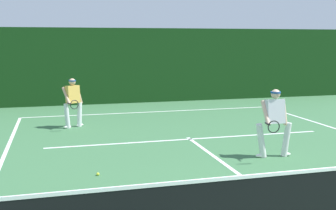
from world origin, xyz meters
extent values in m
cube|color=white|center=(0.00, 11.05, 0.00)|extent=(9.98, 0.10, 0.01)
cube|color=white|center=(0.00, 6.20, 0.00)|extent=(8.13, 0.10, 0.01)
cube|color=white|center=(0.00, 3.20, 0.00)|extent=(0.10, 6.40, 0.01)
cube|color=black|center=(0.00, 0.00, 0.47)|extent=(10.76, 0.02, 0.94)
cube|color=white|center=(0.00, 0.00, 0.97)|extent=(10.76, 0.03, 0.05)
cylinder|color=silver|center=(1.71, 3.87, 0.42)|extent=(0.26, 0.17, 0.85)
cylinder|color=silver|center=(1.07, 3.93, 0.42)|extent=(0.30, 0.17, 0.85)
ellipsoid|color=white|center=(1.71, 3.87, 0.04)|extent=(0.27, 0.13, 0.09)
ellipsoid|color=white|center=(1.07, 3.93, 0.04)|extent=(0.27, 0.13, 0.09)
cube|color=silver|center=(1.39, 3.90, 1.13)|extent=(0.45, 0.35, 0.61)
cylinder|color=beige|center=(1.63, 3.88, 1.10)|extent=(0.20, 0.11, 0.65)
cylinder|color=beige|center=(1.15, 3.92, 1.10)|extent=(0.14, 0.47, 0.57)
sphere|color=beige|center=(1.39, 3.90, 1.55)|extent=(0.22, 0.22, 0.22)
cylinder|color=#19478C|center=(1.39, 3.90, 1.59)|extent=(0.26, 0.26, 0.04)
cylinder|color=black|center=(1.08, 3.67, 0.88)|extent=(0.05, 0.26, 0.03)
torus|color=black|center=(1.05, 3.33, 0.88)|extent=(0.29, 0.05, 0.29)
cylinder|color=silver|center=(-2.96, 8.90, 0.40)|extent=(0.23, 0.21, 0.81)
cylinder|color=silver|center=(-3.37, 8.69, 0.40)|extent=(0.25, 0.22, 0.82)
ellipsoid|color=white|center=(-2.96, 8.90, 0.04)|extent=(0.28, 0.22, 0.09)
ellipsoid|color=white|center=(-3.37, 8.69, 0.04)|extent=(0.28, 0.22, 0.09)
cube|color=#E5B24C|center=(-3.16, 8.80, 1.09)|extent=(0.49, 0.42, 0.58)
cylinder|color=tan|center=(-2.96, 8.90, 1.06)|extent=(0.26, 0.20, 0.62)
cylinder|color=tan|center=(-3.37, 8.69, 1.06)|extent=(0.29, 0.44, 0.55)
sphere|color=tan|center=(-3.16, 8.80, 1.50)|extent=(0.22, 0.22, 0.22)
cylinder|color=#19478C|center=(-3.16, 8.80, 1.54)|extent=(0.31, 0.31, 0.04)
cylinder|color=black|center=(-3.30, 8.45, 0.85)|extent=(0.15, 0.25, 0.03)
torus|color=black|center=(-3.15, 8.14, 0.85)|extent=(0.27, 0.15, 0.29)
sphere|color=#D1E033|center=(-2.91, 3.55, 0.03)|extent=(0.07, 0.07, 0.07)
cube|color=#133813|center=(0.00, 13.72, 1.68)|extent=(22.67, 0.12, 3.37)
camera|label=1|loc=(-3.71, -5.12, 2.82)|focal=45.20mm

